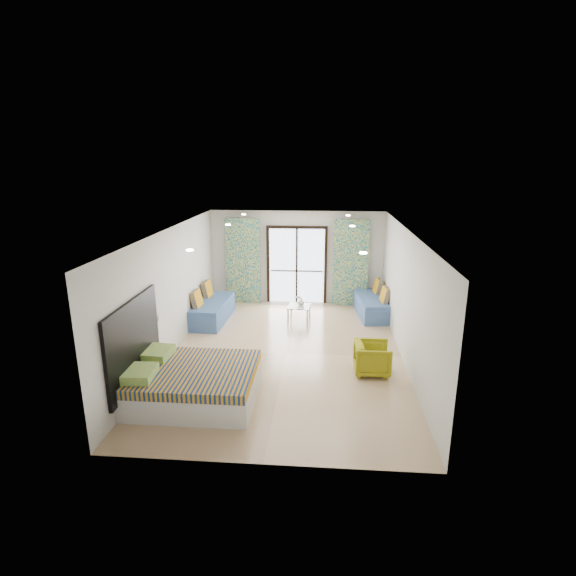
# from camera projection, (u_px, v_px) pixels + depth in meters

# --- Properties ---
(floor) EXTENTS (5.00, 7.50, 0.01)m
(floor) POSITION_uv_depth(u_px,v_px,m) (286.00, 353.00, 9.84)
(floor) COLOR tan
(floor) RESTS_ON ground
(ceiling) EXTENTS (5.00, 7.50, 0.01)m
(ceiling) POSITION_uv_depth(u_px,v_px,m) (286.00, 231.00, 9.10)
(ceiling) COLOR silver
(ceiling) RESTS_ON ground
(wall_back) EXTENTS (5.00, 0.01, 2.70)m
(wall_back) POSITION_uv_depth(u_px,v_px,m) (297.00, 257.00, 13.07)
(wall_back) COLOR silver
(wall_back) RESTS_ON ground
(wall_front) EXTENTS (5.00, 0.01, 2.70)m
(wall_front) POSITION_uv_depth(u_px,v_px,m) (262.00, 377.00, 5.88)
(wall_front) COLOR silver
(wall_front) RESTS_ON ground
(wall_left) EXTENTS (0.01, 7.50, 2.70)m
(wall_left) POSITION_uv_depth(u_px,v_px,m) (170.00, 292.00, 9.67)
(wall_left) COLOR silver
(wall_left) RESTS_ON ground
(wall_right) EXTENTS (0.01, 7.50, 2.70)m
(wall_right) POSITION_uv_depth(u_px,v_px,m) (406.00, 297.00, 9.28)
(wall_right) COLOR silver
(wall_right) RESTS_ON ground
(balcony_door) EXTENTS (1.76, 0.08, 2.28)m
(balcony_door) POSITION_uv_depth(u_px,v_px,m) (297.00, 261.00, 13.06)
(balcony_door) COLOR black
(balcony_door) RESTS_ON floor
(balcony_rail) EXTENTS (1.52, 0.03, 0.04)m
(balcony_rail) POSITION_uv_depth(u_px,v_px,m) (297.00, 271.00, 13.16)
(balcony_rail) COLOR #595451
(balcony_rail) RESTS_ON balcony_door
(curtain_left) EXTENTS (1.00, 0.10, 2.50)m
(curtain_left) POSITION_uv_depth(u_px,v_px,m) (243.00, 261.00, 13.04)
(curtain_left) COLOR white
(curtain_left) RESTS_ON floor
(curtain_right) EXTENTS (1.00, 0.10, 2.50)m
(curtain_right) POSITION_uv_depth(u_px,v_px,m) (351.00, 263.00, 12.80)
(curtain_right) COLOR white
(curtain_right) RESTS_ON floor
(downlight_a) EXTENTS (0.12, 0.12, 0.02)m
(downlight_a) POSITION_uv_depth(u_px,v_px,m) (190.00, 250.00, 7.30)
(downlight_a) COLOR #FFE0B2
(downlight_a) RESTS_ON ceiling
(downlight_b) EXTENTS (0.12, 0.12, 0.02)m
(downlight_b) POSITION_uv_depth(u_px,v_px,m) (363.00, 253.00, 7.08)
(downlight_b) COLOR #FFE0B2
(downlight_b) RESTS_ON ceiling
(downlight_c) EXTENTS (0.12, 0.12, 0.02)m
(downlight_c) POSITION_uv_depth(u_px,v_px,m) (228.00, 225.00, 10.18)
(downlight_c) COLOR #FFE0B2
(downlight_c) RESTS_ON ceiling
(downlight_d) EXTENTS (0.12, 0.12, 0.02)m
(downlight_d) POSITION_uv_depth(u_px,v_px,m) (352.00, 226.00, 9.96)
(downlight_d) COLOR #FFE0B2
(downlight_d) RESTS_ON ceiling
(downlight_e) EXTENTS (0.12, 0.12, 0.02)m
(downlight_e) POSITION_uv_depth(u_px,v_px,m) (244.00, 214.00, 12.09)
(downlight_e) COLOR #FFE0B2
(downlight_e) RESTS_ON ceiling
(downlight_f) EXTENTS (0.12, 0.12, 0.02)m
(downlight_f) POSITION_uv_depth(u_px,v_px,m) (348.00, 215.00, 11.88)
(downlight_f) COLOR #FFE0B2
(downlight_f) RESTS_ON ceiling
(headboard) EXTENTS (0.06, 2.10, 1.50)m
(headboard) POSITION_uv_depth(u_px,v_px,m) (134.00, 342.00, 7.75)
(headboard) COLOR black
(headboard) RESTS_ON floor
(switch_plate) EXTENTS (0.02, 0.10, 0.10)m
(switch_plate) POSITION_uv_depth(u_px,v_px,m) (159.00, 318.00, 8.95)
(switch_plate) COLOR silver
(switch_plate) RESTS_ON wall_left
(bed) EXTENTS (2.17, 1.77, 0.75)m
(bed) POSITION_uv_depth(u_px,v_px,m) (192.00, 383.00, 7.88)
(bed) COLOR silver
(bed) RESTS_ON floor
(daybed_left) EXTENTS (0.83, 1.95, 0.95)m
(daybed_left) POSITION_uv_depth(u_px,v_px,m) (212.00, 310.00, 11.79)
(daybed_left) COLOR #3B598D
(daybed_left) RESTS_ON floor
(daybed_right) EXTENTS (0.91, 1.90, 0.90)m
(daybed_right) POSITION_uv_depth(u_px,v_px,m) (372.00, 305.00, 12.23)
(daybed_right) COLOR #3B598D
(daybed_right) RESTS_ON floor
(coffee_table) EXTENTS (0.63, 0.63, 0.67)m
(coffee_table) POSITION_uv_depth(u_px,v_px,m) (299.00, 307.00, 11.83)
(coffee_table) COLOR silver
(coffee_table) RESTS_ON floor
(vase) EXTENTS (0.25, 0.25, 0.18)m
(vase) POSITION_uv_depth(u_px,v_px,m) (301.00, 302.00, 11.84)
(vase) COLOR white
(vase) RESTS_ON coffee_table
(armchair) EXTENTS (0.64, 0.68, 0.70)m
(armchair) POSITION_uv_depth(u_px,v_px,m) (372.00, 357.00, 8.84)
(armchair) COLOR #959213
(armchair) RESTS_ON floor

